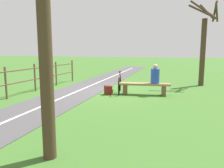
% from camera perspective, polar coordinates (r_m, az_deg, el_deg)
% --- Properties ---
extents(ground_plane, '(80.00, 80.00, 0.00)m').
position_cam_1_polar(ground_plane, '(10.18, -0.27, -1.74)').
color(ground_plane, '#3D6B28').
extents(paved_path, '(2.40, 36.02, 0.02)m').
position_cam_1_polar(paved_path, '(7.26, -20.14, -6.62)').
color(paved_path, '#4C494C').
rests_on(paved_path, ground_plane).
extents(path_centre_line, '(0.36, 32.00, 0.00)m').
position_cam_1_polar(path_centre_line, '(7.26, -20.15, -6.54)').
color(path_centre_line, silver).
rests_on(path_centre_line, paved_path).
extents(bench, '(2.13, 0.66, 0.48)m').
position_cam_1_polar(bench, '(9.39, 8.13, -0.61)').
color(bench, '#937047').
rests_on(bench, ground_plane).
extents(person_seated, '(0.40, 0.40, 0.78)m').
position_cam_1_polar(person_seated, '(9.33, 10.80, 2.19)').
color(person_seated, '#2847B7').
rests_on(person_seated, bench).
extents(bicycle, '(0.39, 1.66, 0.91)m').
position_cam_1_polar(bicycle, '(9.73, 1.93, 0.05)').
color(bicycle, black).
rests_on(bicycle, ground_plane).
extents(backpack, '(0.41, 0.42, 0.37)m').
position_cam_1_polar(backpack, '(9.37, -0.94, -1.55)').
color(backpack, maroon).
rests_on(backpack, ground_plane).
extents(tree_far_right, '(1.39, 1.25, 4.35)m').
position_cam_1_polar(tree_far_right, '(3.86, -16.96, 10.66)').
color(tree_far_right, '#473323').
rests_on(tree_far_right, ground_plane).
extents(tree_mid_field, '(1.50, 1.31, 4.18)m').
position_cam_1_polar(tree_mid_field, '(12.34, 22.12, 9.02)').
color(tree_mid_field, '#473323').
rests_on(tree_mid_field, ground_plane).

